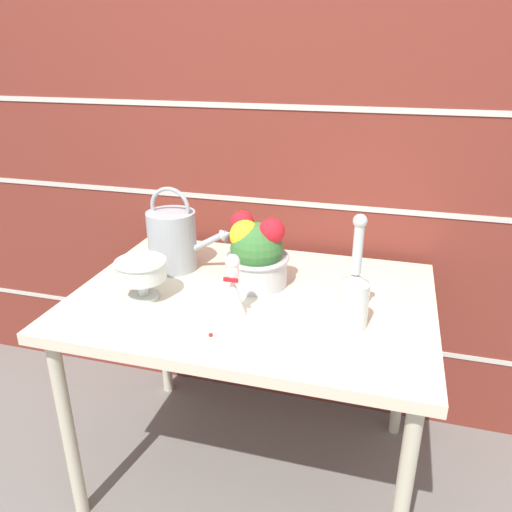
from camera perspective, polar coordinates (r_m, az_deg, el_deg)
The scene contains 9 objects.
ground_plane at distance 2.07m, azimuth -0.33°, elevation -22.98°, with size 12.00×12.00×0.00m, color slate.
brick_wall at distance 1.96m, azimuth 3.64°, elevation 11.50°, with size 3.60×0.08×2.20m.
patio_table at distance 1.66m, azimuth -0.38°, elevation -6.59°, with size 1.15×0.82×0.74m.
watering_can at distance 1.80m, azimuth -9.46°, elevation 1.94°, with size 0.32×0.17×0.30m.
crystal_pedestal_bowl at distance 1.60m, azimuth -12.98°, elevation -1.78°, with size 0.17×0.17×0.13m.
flower_planter at distance 1.65m, azimuth -0.02°, elevation 0.31°, with size 0.22×0.22×0.24m.
glass_decanter at distance 1.43m, azimuth 11.14°, elevation -4.17°, with size 0.09×0.09×0.34m.
figurine_vase at distance 1.46m, azimuth -2.62°, elevation -4.10°, with size 0.08×0.08×0.20m.
fallen_petal at distance 1.41m, azimuth -5.21°, elevation -8.97°, with size 0.01×0.01×0.01m.
Camera 1 is at (0.40, -1.38, 1.48)m, focal length 35.00 mm.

